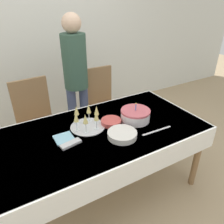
# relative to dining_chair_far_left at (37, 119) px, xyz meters

# --- Properties ---
(ground_plane) EXTENTS (12.00, 12.00, 0.00)m
(ground_plane) POSITION_rel_dining_chair_far_left_xyz_m (0.41, -0.80, -0.54)
(ground_plane) COLOR tan
(wall_back) EXTENTS (8.00, 0.05, 2.70)m
(wall_back) POSITION_rel_dining_chair_far_left_xyz_m (0.41, 0.96, 0.81)
(wall_back) COLOR silver
(wall_back) RESTS_ON ground_plane
(dining_table) EXTENTS (1.82, 0.96, 0.72)m
(dining_table) POSITION_rel_dining_chair_far_left_xyz_m (0.41, -0.80, 0.08)
(dining_table) COLOR white
(dining_table) RESTS_ON ground_plane
(dining_chair_far_left) EXTENTS (0.45, 0.45, 0.98)m
(dining_chair_far_left) POSITION_rel_dining_chair_far_left_xyz_m (0.00, 0.00, 0.00)
(dining_chair_far_left) COLOR olive
(dining_chair_far_left) RESTS_ON ground_plane
(dining_chair_far_right) EXTENTS (0.43, 0.43, 0.98)m
(dining_chair_far_right) POSITION_rel_dining_chair_far_left_xyz_m (0.81, 0.00, 0.00)
(dining_chair_far_right) COLOR olive
(dining_chair_far_right) RESTS_ON ground_plane
(birthday_cake) EXTENTS (0.27, 0.27, 0.18)m
(birthday_cake) POSITION_rel_dining_chair_far_left_xyz_m (0.75, -0.81, 0.23)
(birthday_cake) COLOR white
(birthday_cake) RESTS_ON dining_table
(champagne_tray) EXTENTS (0.31, 0.31, 0.18)m
(champagne_tray) POSITION_rel_dining_chair_far_left_xyz_m (0.31, -0.69, 0.27)
(champagne_tray) COLOR silver
(champagne_tray) RESTS_ON dining_table
(plate_stack_main) EXTENTS (0.25, 0.25, 0.05)m
(plate_stack_main) POSITION_rel_dining_chair_far_left_xyz_m (0.50, -0.98, 0.20)
(plate_stack_main) COLOR silver
(plate_stack_main) RESTS_ON dining_table
(plate_stack_dessert) EXTENTS (0.19, 0.19, 0.04)m
(plate_stack_dessert) POSITION_rel_dining_chair_far_left_xyz_m (0.52, -0.76, 0.20)
(plate_stack_dessert) COLOR #CC4C47
(plate_stack_dessert) RESTS_ON dining_table
(cake_knife) EXTENTS (0.30, 0.03, 0.00)m
(cake_knife) POSITION_rel_dining_chair_far_left_xyz_m (0.81, -1.06, 0.18)
(cake_knife) COLOR silver
(cake_knife) RESTS_ON dining_table
(fork_pile) EXTENTS (0.18, 0.09, 0.02)m
(fork_pile) POSITION_rel_dining_chair_far_left_xyz_m (0.09, -0.87, 0.19)
(fork_pile) COLOR silver
(fork_pile) RESTS_ON dining_table
(napkin_pile) EXTENTS (0.15, 0.15, 0.01)m
(napkin_pile) POSITION_rel_dining_chair_far_left_xyz_m (0.07, -0.77, 0.19)
(napkin_pile) COLOR #8CC6E0
(napkin_pile) RESTS_ON dining_table
(person_standing) EXTENTS (0.28, 0.28, 1.61)m
(person_standing) POSITION_rel_dining_chair_far_left_xyz_m (0.54, 0.10, 0.42)
(person_standing) COLOR #3F4C72
(person_standing) RESTS_ON ground_plane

